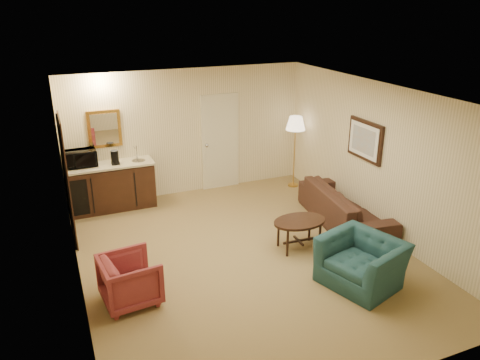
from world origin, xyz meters
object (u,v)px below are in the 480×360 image
(rose_chair_near, at_px, (130,278))
(teal_armchair, at_px, (362,255))
(wetbar_cabinet, at_px, (112,186))
(waste_bin, at_px, (148,198))
(sofa, at_px, (345,201))
(coffee_table, at_px, (299,234))
(floor_lamp, at_px, (294,152))
(microwave, at_px, (81,157))
(coffee_maker, at_px, (115,157))

(rose_chair_near, bearing_deg, teal_armchair, -111.14)
(wetbar_cabinet, bearing_deg, waste_bin, -10.19)
(wetbar_cabinet, distance_m, sofa, 4.46)
(wetbar_cabinet, relative_size, sofa, 0.72)
(waste_bin, bearing_deg, coffee_table, -54.57)
(teal_armchair, distance_m, rose_chair_near, 3.25)
(teal_armchair, relative_size, coffee_table, 1.20)
(floor_lamp, distance_m, microwave, 4.38)
(sofa, bearing_deg, teal_armchair, 159.31)
(coffee_table, bearing_deg, teal_armchair, -75.96)
(wetbar_cabinet, relative_size, teal_armchair, 1.53)
(wetbar_cabinet, xyz_separation_m, sofa, (3.80, -2.34, -0.02))
(wetbar_cabinet, relative_size, coffee_table, 1.84)
(coffee_table, xyz_separation_m, microwave, (-3.07, 2.90, 0.85))
(wetbar_cabinet, relative_size, floor_lamp, 1.04)
(floor_lamp, bearing_deg, sofa, -91.42)
(rose_chair_near, bearing_deg, sofa, -83.74)
(floor_lamp, bearing_deg, coffee_maker, 176.03)
(sofa, relative_size, coffee_maker, 8.34)
(teal_armchair, height_order, rose_chair_near, teal_armchair)
(rose_chair_near, height_order, waste_bin, rose_chair_near)
(coffee_table, relative_size, waste_bin, 2.96)
(wetbar_cabinet, height_order, coffee_maker, coffee_maker)
(coffee_maker, bearing_deg, waste_bin, 1.39)
(teal_armchair, bearing_deg, coffee_maker, -163.47)
(floor_lamp, xyz_separation_m, waste_bin, (-3.20, 0.20, -0.64))
(waste_bin, relative_size, microwave, 0.54)
(teal_armchair, relative_size, microwave, 1.91)
(coffee_table, xyz_separation_m, waste_bin, (-1.92, 2.70, -0.11))
(coffee_maker, bearing_deg, floor_lamp, 3.35)
(sofa, height_order, microwave, microwave)
(teal_armchair, xyz_separation_m, rose_chair_near, (-3.14, 0.84, -0.09))
(sofa, height_order, coffee_table, sofa)
(microwave, bearing_deg, coffee_maker, -14.55)
(teal_armchair, xyz_separation_m, floor_lamp, (0.96, 3.75, 0.32))
(coffee_table, relative_size, microwave, 1.59)
(coffee_table, bearing_deg, rose_chair_near, -171.74)
(waste_bin, relative_size, coffee_maker, 1.10)
(rose_chair_near, height_order, coffee_maker, coffee_maker)
(floor_lamp, relative_size, microwave, 2.81)
(coffee_table, bearing_deg, sofa, 21.53)
(sofa, distance_m, microwave, 4.98)
(floor_lamp, bearing_deg, wetbar_cabinet, 175.25)
(microwave, height_order, coffee_maker, microwave)
(rose_chair_near, bearing_deg, wetbar_cabinet, -10.61)
(sofa, relative_size, rose_chair_near, 3.05)
(waste_bin, bearing_deg, sofa, -35.18)
(coffee_maker, bearing_deg, microwave, 174.35)
(waste_bin, bearing_deg, wetbar_cabinet, 169.81)
(teal_armchair, distance_m, floor_lamp, 3.88)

